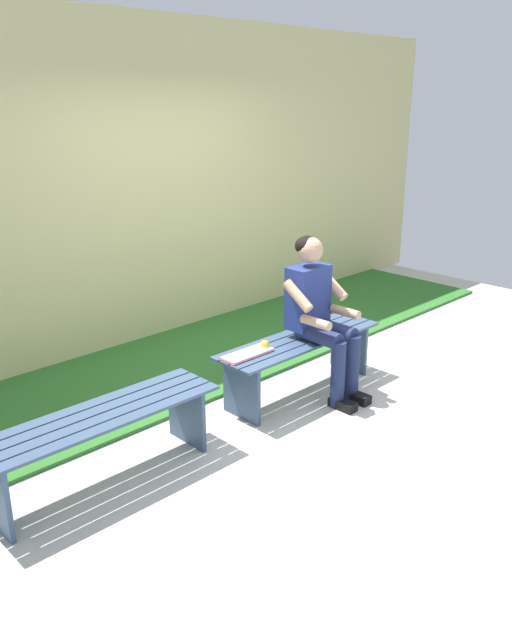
# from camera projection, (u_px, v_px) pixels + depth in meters

# --- Properties ---
(ground_plane) EXTENTS (10.00, 7.00, 0.04)m
(ground_plane) POSITION_uv_depth(u_px,v_px,m) (321.00, 490.00, 3.93)
(ground_plane) COLOR beige
(grass_strip) EXTENTS (9.00, 2.37, 0.03)m
(grass_strip) POSITION_uv_depth(u_px,v_px,m) (100.00, 367.00, 5.63)
(grass_strip) COLOR #2D6B28
(grass_strip) RESTS_ON ground
(brick_wall) EXTENTS (9.50, 0.24, 2.99)m
(brick_wall) POSITION_uv_depth(u_px,v_px,m) (102.00, 189.00, 5.71)
(brick_wall) COLOR #D1C684
(brick_wall) RESTS_ON ground
(bench_near) EXTENTS (1.53, 0.43, 0.46)m
(bench_near) POSITION_uv_depth(u_px,v_px,m) (300.00, 352.00, 5.09)
(bench_near) COLOR #384C6B
(bench_near) RESTS_ON ground
(bench_far) EXTENTS (1.58, 0.43, 0.46)m
(bench_far) POSITION_uv_depth(u_px,v_px,m) (100.00, 431.00, 3.88)
(bench_far) COLOR #384C6B
(bench_far) RESTS_ON ground
(person_seated) EXTENTS (0.50, 0.69, 1.27)m
(person_seated) POSITION_uv_depth(u_px,v_px,m) (319.00, 310.00, 4.97)
(person_seated) COLOR navy
(person_seated) RESTS_ON ground
(apple) EXTENTS (0.07, 0.07, 0.07)m
(apple) POSITION_uv_depth(u_px,v_px,m) (265.00, 345.00, 4.83)
(apple) COLOR gold
(apple) RESTS_ON bench_near
(book_open) EXTENTS (0.41, 0.16, 0.02)m
(book_open) POSITION_uv_depth(u_px,v_px,m) (248.00, 354.00, 4.72)
(book_open) COLOR white
(book_open) RESTS_ON bench_near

